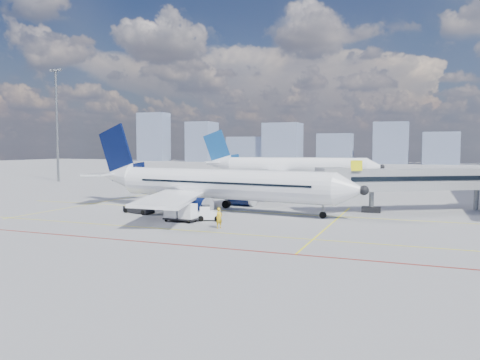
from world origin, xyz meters
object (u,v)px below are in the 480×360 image
(cargo_dolly, at_px, (181,212))
(belt_loader, at_px, (139,208))
(baggage_tug, at_px, (208,213))
(ramp_worker, at_px, (219,218))
(second_aircraft, at_px, (289,166))
(main_aircraft, at_px, (211,184))

(cargo_dolly, distance_m, belt_loader, 8.47)
(baggage_tug, bearing_deg, cargo_dolly, -166.24)
(baggage_tug, bearing_deg, ramp_worker, -74.89)
(baggage_tug, distance_m, ramp_worker, 5.01)
(second_aircraft, bearing_deg, main_aircraft, -92.60)
(baggage_tug, height_order, belt_loader, belt_loader)
(baggage_tug, xyz_separation_m, belt_loader, (-9.92, 2.09, -0.18))
(baggage_tug, xyz_separation_m, cargo_dolly, (-2.37, -1.72, 0.27))
(belt_loader, xyz_separation_m, ramp_worker, (12.95, -6.07, 0.40))
(cargo_dolly, bearing_deg, main_aircraft, 98.24)
(second_aircraft, xyz_separation_m, ramp_worker, (11.43, -67.82, -2.21))
(baggage_tug, bearing_deg, belt_loader, 145.86)
(belt_loader, height_order, ramp_worker, belt_loader)
(cargo_dolly, xyz_separation_m, belt_loader, (-7.55, 3.81, -0.45))
(main_aircraft, distance_m, cargo_dolly, 9.84)
(baggage_tug, height_order, cargo_dolly, cargo_dolly)
(main_aircraft, relative_size, ramp_worker, 18.93)
(belt_loader, bearing_deg, main_aircraft, 56.40)
(main_aircraft, bearing_deg, belt_loader, -131.73)
(main_aircraft, xyz_separation_m, second_aircraft, (-5.21, 55.99, -0.01))
(cargo_dolly, bearing_deg, belt_loader, 156.63)
(cargo_dolly, height_order, belt_loader, belt_loader)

